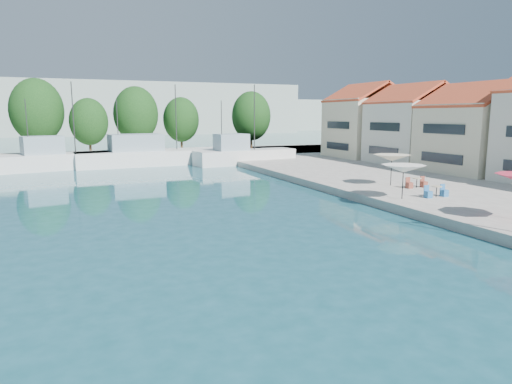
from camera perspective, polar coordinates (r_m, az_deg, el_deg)
name	(u,v)px	position (r m, az deg, el deg)	size (l,w,h in m)	color
quay_right	(485,180)	(46.15, 26.66, 1.37)	(32.00, 92.00, 0.60)	gray
quay_far	(106,157)	(67.35, -18.29, 4.20)	(90.00, 16.00, 0.60)	gray
hill_west	(5,109)	(160.89, -28.87, 9.12)	(180.00, 40.00, 16.00)	#99A79B
hill_east	(208,115)	(187.48, -6.05, 9.54)	(140.00, 40.00, 12.00)	#99A79B
building_04	(478,126)	(49.28, 25.99, 7.40)	(9.00, 8.80, 9.20)	beige
building_05	(413,122)	(55.70, 19.06, 8.23)	(8.40, 8.80, 9.70)	silver
building_06	(366,119)	(62.75, 13.61, 8.80)	(9.00, 8.80, 10.20)	beige
trawler_02	(60,160)	(56.16, -23.30, 3.70)	(14.28, 6.69, 10.20)	silver
trawler_03	(157,156)	(58.01, -12.28, 4.42)	(20.67, 6.60, 10.20)	silver
trawler_04	(243,156)	(57.06, -1.64, 4.56)	(13.16, 4.72, 10.20)	silver
tree_04	(37,111)	(70.59, -25.72, 9.14)	(7.09, 7.09, 10.50)	#3F2B19
tree_05	(89,122)	(69.44, -20.17, 8.25)	(5.31, 5.31, 7.87)	#3F2B19
tree_06	(136,114)	(71.18, -14.78, 9.39)	(6.55, 6.55, 9.70)	#3F2B19
tree_07	(181,120)	(73.21, -9.35, 8.91)	(5.57, 5.57, 8.24)	#3F2B19
tree_08	(251,116)	(73.34, -0.60, 9.47)	(6.21, 6.21, 9.19)	#3F2B19
umbrella_white	(404,169)	(31.53, 17.96, 2.80)	(2.92, 2.92, 2.26)	black
umbrella_cream	(392,158)	(37.30, 16.62, 4.12)	(2.91, 2.91, 2.44)	black
cafe_table_02	(436,193)	(33.14, 21.61, -0.12)	(1.82, 0.70, 0.76)	black
cafe_table_03	(417,184)	(36.88, 19.44, 0.94)	(1.82, 0.70, 0.76)	black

